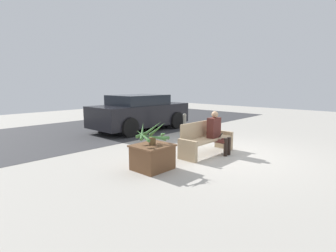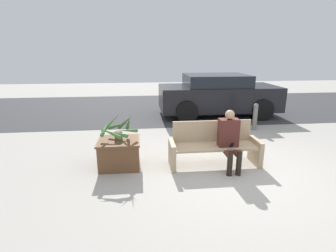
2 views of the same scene
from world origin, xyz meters
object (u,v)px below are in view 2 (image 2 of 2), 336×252
object	(u,v)px
person_seated	(230,138)
parked_car	(218,95)
planter_box	(119,152)
bench	(214,145)
potted_plant	(118,128)
bollard_post	(255,116)

from	to	relation	value
person_seated	parked_car	bearing A→B (deg)	76.49
planter_box	bench	bearing A→B (deg)	-2.87
parked_car	planter_box	bearing A→B (deg)	-128.30
person_seated	potted_plant	bearing A→B (deg)	172.10
potted_plant	bollard_post	size ratio (longest dim) A/B	0.98
parked_car	bollard_post	world-z (taller)	parked_car
bollard_post	parked_car	bearing A→B (deg)	106.76
person_seated	parked_car	distance (m)	4.51
bench	bollard_post	xyz separation A→B (m)	(1.88, 2.26, 0.02)
bench	planter_box	bearing A→B (deg)	177.13
planter_box	bollard_post	distance (m)	4.38
planter_box	bollard_post	xyz separation A→B (m)	(3.80, 2.16, 0.12)
bench	bollard_post	bearing A→B (deg)	50.22
bench	person_seated	bearing A→B (deg)	-39.37
parked_car	person_seated	bearing A→B (deg)	-103.51
person_seated	planter_box	bearing A→B (deg)	172.15
planter_box	parked_car	bearing A→B (deg)	51.70
bollard_post	planter_box	bearing A→B (deg)	-150.40
potted_plant	planter_box	bearing A→B (deg)	-54.88
bench	potted_plant	xyz separation A→B (m)	(-1.93, 0.10, 0.40)
planter_box	potted_plant	size ratio (longest dim) A/B	1.07
person_seated	planter_box	xyz separation A→B (m)	(-2.17, 0.30, -0.32)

